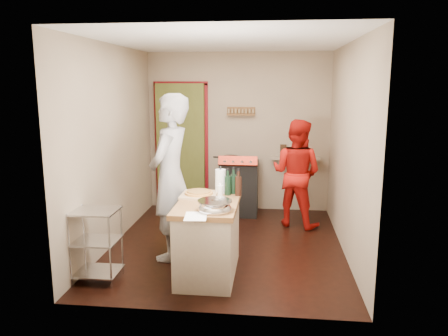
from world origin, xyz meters
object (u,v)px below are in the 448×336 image
Objects in this scene: stove at (239,187)px; person_stripe at (170,178)px; wire_shelving at (96,242)px; island at (209,235)px; person_red at (296,173)px.

person_stripe is at bearing -109.94° from stove.
stove is at bearing 63.15° from wire_shelving.
person_stripe reaches higher than island.
person_stripe is at bearing 68.52° from person_red.
wire_shelving is 0.64× the size of island.
wire_shelving is 1.13m from person_stripe.
island reaches higher than wire_shelving.
stove is 0.50× the size of person_stripe.
stove is 1.06m from person_red.
person_red is (2.21, 2.15, 0.36)m from wire_shelving.
island is at bearing 87.26° from person_red.
island is at bearing 58.86° from person_stripe.
stove is at bearing 169.26° from person_stripe.
person_stripe is at bearing 139.66° from island.
stove is at bearing 86.16° from island.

